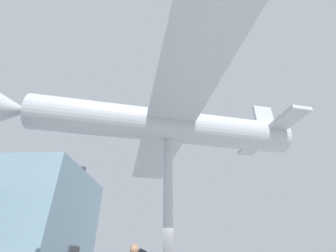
# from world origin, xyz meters

# --- Properties ---
(support_pylon_central) EXTENTS (0.40, 0.40, 6.32)m
(support_pylon_central) POSITION_xyz_m (0.00, 0.00, 3.16)
(support_pylon_central) COLOR #B7B7BC
(support_pylon_central) RESTS_ON ground_plane
(suspended_airplane) EXTENTS (16.35, 14.23, 2.74)m
(suspended_airplane) POSITION_xyz_m (-0.06, 0.22, 7.13)
(suspended_airplane) COLOR #B2B7BC
(suspended_airplane) RESTS_ON support_pylon_central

